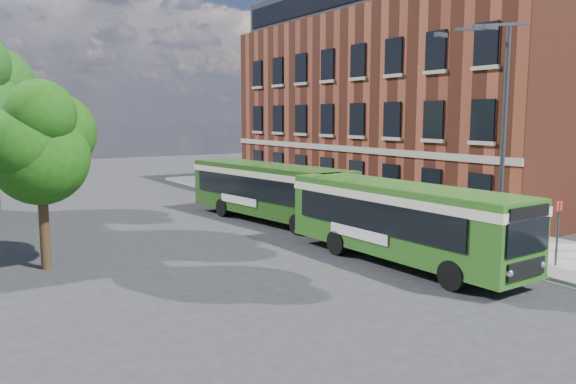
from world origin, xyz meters
TOP-DOWN VIEW (x-y plane):
  - ground at (0.00, 0.00)m, footprint 120.00×120.00m
  - pavement at (7.00, 8.00)m, footprint 6.00×48.00m
  - kerb_line at (3.95, 8.00)m, footprint 0.12×48.00m
  - brick_office at (14.00, 12.00)m, footprint 12.10×26.00m
  - street_lamp at (4.84, -2.00)m, footprint 2.96×2.38m
  - bus_stop_sign at (5.60, -4.20)m, footprint 0.35×0.08m
  - bus_front at (1.41, -0.51)m, footprint 3.01×10.65m
  - bus_rear at (1.60, 9.73)m, footprint 4.00×11.39m
  - pedestrian_a at (6.56, -1.50)m, footprint 0.75×0.60m
  - pedestrian_b at (5.00, -0.51)m, footprint 1.12×1.05m
  - tree_left at (-10.13, 5.83)m, footprint 4.05×3.85m

SIDE VIEW (x-z plane):
  - ground at x=0.00m, z-range 0.00..0.00m
  - kerb_line at x=3.95m, z-range 0.00..0.01m
  - pavement at x=7.00m, z-range 0.00..0.15m
  - pedestrian_a at x=6.56m, z-range 0.15..1.96m
  - pedestrian_b at x=5.00m, z-range 0.15..1.99m
  - bus_stop_sign at x=5.60m, z-range 0.25..2.77m
  - bus_front at x=1.41m, z-range 0.32..3.34m
  - bus_rear at x=1.60m, z-range 0.32..3.34m
  - tree_left at x=-10.13m, z-range 1.22..8.06m
  - street_lamp at x=4.84m, z-range 0.29..9.29m
  - brick_office at x=14.00m, z-range -0.13..14.07m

